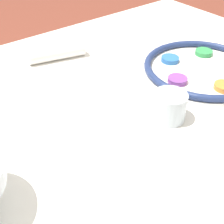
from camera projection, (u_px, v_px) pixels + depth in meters
dining_table at (93, 187)px, 1.02m from camera, size 1.53×0.90×0.70m
seder_plate at (202, 69)px, 0.91m from camera, size 0.34×0.34×0.03m
napkin_roll at (56, 52)px, 0.97m from camera, size 0.18×0.09×0.05m
cup_near at (169, 106)px, 0.73m from camera, size 0.08×0.08×0.07m
spoon at (57, 51)px, 1.03m from camera, size 0.17×0.03×0.01m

